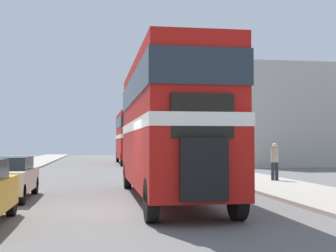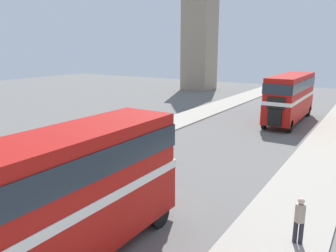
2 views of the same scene
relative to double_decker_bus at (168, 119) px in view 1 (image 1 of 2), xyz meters
name	(u,v)px [view 1 (image 1 of 2)]	position (x,y,z in m)	size (l,w,h in m)	color
ground_plane	(127,210)	(-1.48, -2.09, -2.66)	(120.00, 120.00, 0.00)	slate
double_decker_bus	(168,119)	(0.00, 0.00, 0.00)	(2.42, 10.46, 4.49)	#B2140F
bus_distant	(132,134)	(0.80, 26.48, 0.00)	(2.48, 10.08, 4.50)	#B2140F
car_parked_mid	(5,177)	(-5.35, 1.05, -1.92)	(1.73, 3.98, 1.41)	beige
pedestrian_walking	(275,159)	(5.98, 5.79, -1.55)	(0.35, 0.35, 1.76)	#282833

